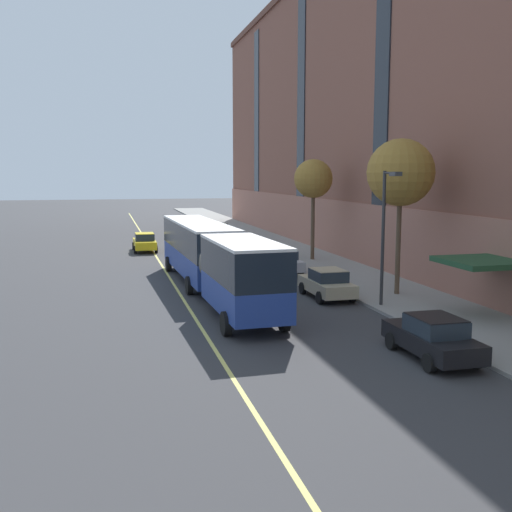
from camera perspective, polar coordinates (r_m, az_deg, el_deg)
ground_plane at (r=29.55m, az=-2.80°, el=-4.79°), size 260.00×260.00×0.00m
sidewalk at (r=35.25m, az=11.22°, el=-2.74°), size 5.37×160.00×0.15m
city_bus at (r=32.32m, az=-4.28°, el=0.07°), size 3.37×20.21×3.62m
parked_car_black_0 at (r=22.00m, az=16.48°, el=-7.43°), size 1.94×4.34×1.56m
parked_car_champagne_1 at (r=60.75m, az=-3.66°, el=2.45°), size 2.10×4.50×1.56m
parked_car_black_2 at (r=45.52m, az=-0.03°, el=0.67°), size 1.98×4.25×1.56m
parked_car_silver_3 at (r=39.32m, az=2.38°, el=-0.46°), size 2.10×4.66×1.56m
parked_car_champagne_5 at (r=31.45m, az=6.78°, el=-2.61°), size 1.99×4.24×1.56m
taxi_cab at (r=50.99m, az=-10.56°, el=1.31°), size 1.91×4.34×1.56m
street_tree_mid_block at (r=32.04m, az=13.60°, el=7.68°), size 3.49×3.49×8.11m
street_tree_far_uptown at (r=44.34m, az=5.48°, el=7.28°), size 2.84×2.84×7.38m
street_lamp at (r=29.00m, az=12.25°, el=3.08°), size 0.36×1.48×6.45m
lane_centerline at (r=32.16m, az=-7.14°, el=-3.80°), size 0.16×140.00×0.01m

